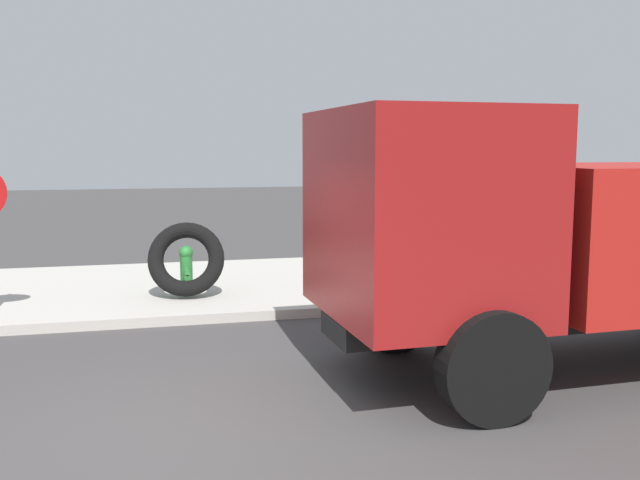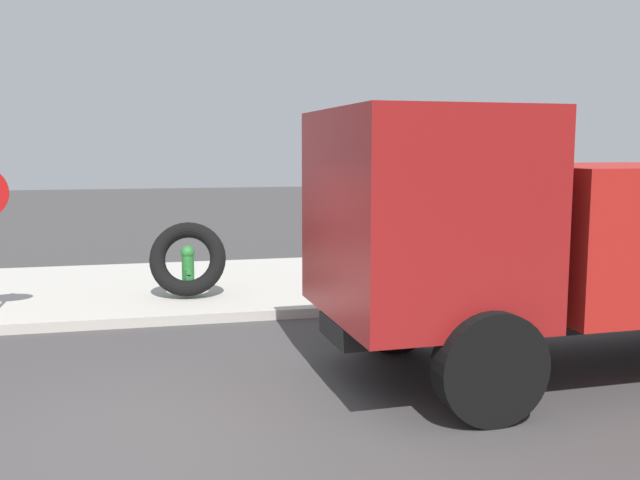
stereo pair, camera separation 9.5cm
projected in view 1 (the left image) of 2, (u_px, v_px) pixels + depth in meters
name	position (u px, v px, depth m)	size (l,w,h in m)	color
ground_plane	(174.00, 433.00, 6.48)	(80.00, 80.00, 0.00)	#423F3F
sidewalk_curb	(159.00, 289.00, 12.73)	(36.00, 5.00, 0.15)	#BCB7AD
fire_hydrant	(186.00, 269.00, 11.78)	(0.23, 0.53, 0.83)	#2D8438
loose_tire	(186.00, 259.00, 11.62)	(1.25, 1.25, 0.26)	black
dump_truck_red	(603.00, 233.00, 8.28)	(7.08, 3.00, 3.00)	red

